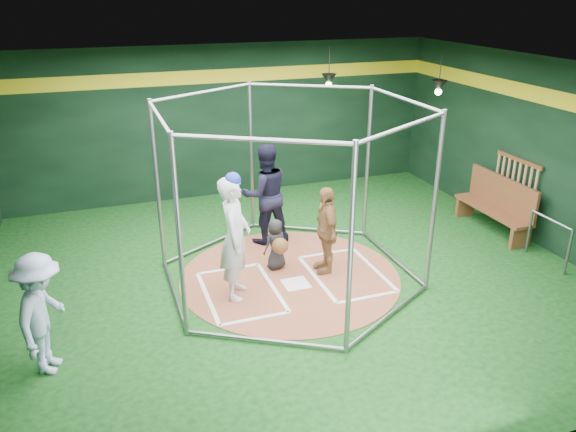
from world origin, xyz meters
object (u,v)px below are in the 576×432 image
object	(u,v)px
batter_figure	(235,237)
umpire	(265,194)
visitor_leopard	(326,230)
dugout_bench	(497,204)

from	to	relation	value
batter_figure	umpire	world-z (taller)	batter_figure
visitor_leopard	dugout_bench	xyz separation A→B (m)	(3.98, 0.48, -0.21)
batter_figure	dugout_bench	xyz separation A→B (m)	(5.66, 0.80, -0.46)
batter_figure	umpire	bearing A→B (deg)	59.86
batter_figure	umpire	size ratio (longest dim) A/B	1.07
visitor_leopard	umpire	size ratio (longest dim) A/B	0.79
visitor_leopard	umpire	distance (m)	1.66
visitor_leopard	batter_figure	bearing A→B (deg)	-73.68
batter_figure	dugout_bench	world-z (taller)	batter_figure
visitor_leopard	dugout_bench	bearing A→B (deg)	102.78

